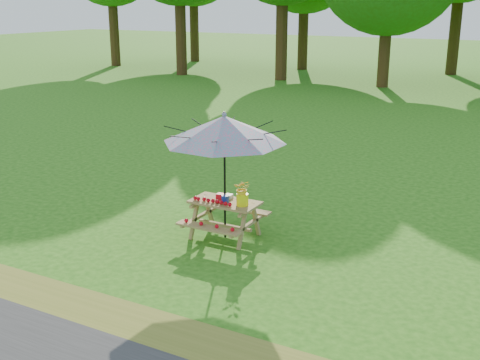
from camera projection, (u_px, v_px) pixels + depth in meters
The scene contains 6 objects.
ground at pixel (402, 289), 8.74m from camera, with size 120.00×120.00×0.00m, color #236112.
picnic_table at pixel (225, 220), 10.56m from camera, with size 1.20×1.32×0.67m.
patio_umbrella at pixel (224, 129), 10.09m from camera, with size 2.71×2.71×2.25m.
produce_bins at pixel (225, 197), 10.49m from camera, with size 0.30×0.37×0.13m.
tomatoes_row at pixel (212, 201), 10.37m from camera, with size 0.77×0.13×0.07m, color red, non-canonical shape.
flower_bucket at pixel (242, 192), 10.18m from camera, with size 0.34×0.32×0.45m.
Camera 1 is at (1.72, -8.07, 4.03)m, focal length 45.00 mm.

